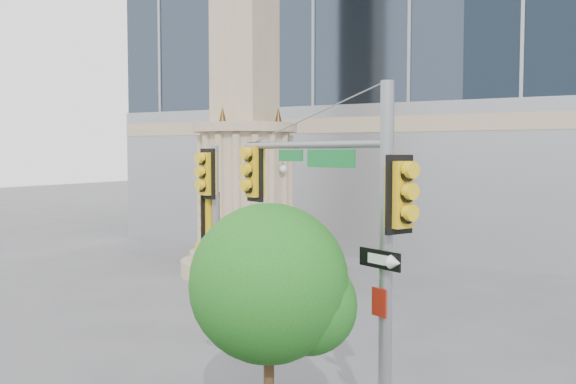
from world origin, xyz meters
The scene contains 4 objects.
monument centered at (-6.00, 9.00, 5.52)m, with size 4.40×4.40×16.60m.
main_signal_pole centered at (1.98, -0.48, 3.16)m, with size 3.70×1.96×5.11m.
secondary_signal_pole centered at (-2.23, 1.92, 2.51)m, with size 0.74×0.69×4.28m.
street_tree centered at (1.54, -1.78, 2.28)m, with size 2.22×2.17×3.46m.
Camera 1 is at (5.96, -9.12, 4.14)m, focal length 40.00 mm.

